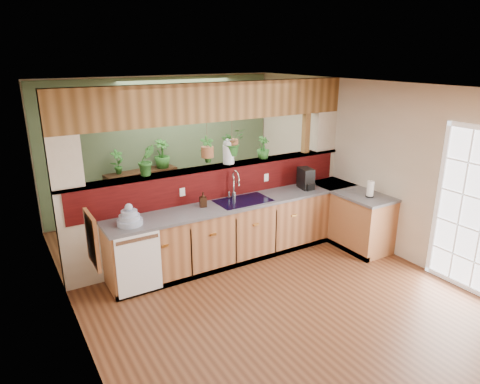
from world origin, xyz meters
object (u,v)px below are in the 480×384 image
coffee_maker (306,179)px  paper_towel (370,189)px  dish_stack (130,218)px  soap_dispenser (203,200)px  glass_jar (229,151)px  shelving_console (143,194)px  faucet (235,183)px

coffee_maker → paper_towel: 1.01m
dish_stack → soap_dispenser: size_ratio=1.53×
coffee_maker → glass_jar: bearing=173.4°
coffee_maker → glass_jar: glass_jar is taller
dish_stack → coffee_maker: bearing=0.8°
dish_stack → shelving_console: bearing=68.2°
faucet → glass_jar: 0.50m
coffee_maker → glass_jar: size_ratio=0.87×
soap_dispenser → coffee_maker: size_ratio=0.64×
faucet → shelving_console: bearing=109.4°
glass_jar → shelving_console: bearing=111.9°
dish_stack → paper_towel: (3.48, -0.79, 0.03)m
soap_dispenser → paper_towel: (2.37, -0.92, 0.02)m
dish_stack → glass_jar: 1.84m
faucet → soap_dispenser: (-0.57, -0.08, -0.13)m
paper_towel → glass_jar: (-1.78, 1.22, 0.56)m
dish_stack → shelving_console: size_ratio=0.25×
dish_stack → soap_dispenser: bearing=6.3°
soap_dispenser → dish_stack: bearing=-173.7°
paper_towel → shelving_console: (-2.55, 3.12, -0.52)m
faucet → shelving_console: size_ratio=0.33×
faucet → dish_stack: size_ratio=1.35×
faucet → glass_jar: glass_jar is taller
faucet → shelving_console: 2.33m
soap_dispenser → glass_jar: size_ratio=0.56×
soap_dispenser → coffee_maker: coffee_maker is taller
coffee_maker → paper_towel: bearing=-44.8°
coffee_maker → glass_jar: (-1.21, 0.38, 0.53)m
glass_jar → faucet: bearing=-95.1°
faucet → soap_dispenser: faucet is taller
dish_stack → paper_towel: dish_stack is taller
paper_towel → dish_stack: bearing=167.1°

